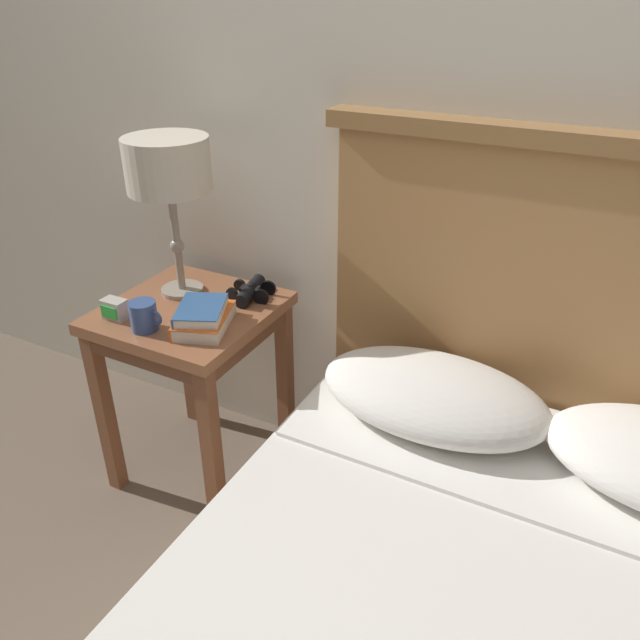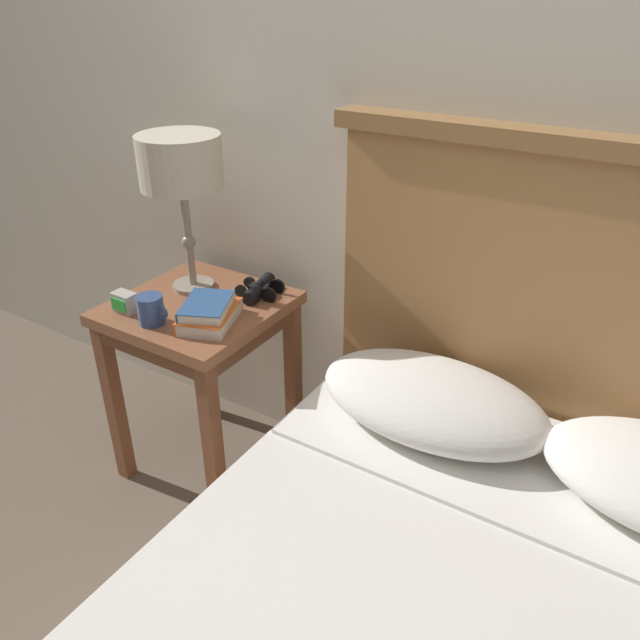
# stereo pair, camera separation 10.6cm
# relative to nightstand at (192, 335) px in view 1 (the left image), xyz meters

# --- Properties ---
(wall_back) EXTENTS (8.00, 0.06, 2.60)m
(wall_back) POSITION_rel_nightstand_xyz_m (0.64, 0.33, 0.78)
(wall_back) COLOR beige
(wall_back) RESTS_ON ground_plane
(nightstand) EXTENTS (0.48, 0.48, 0.62)m
(nightstand) POSITION_rel_nightstand_xyz_m (0.00, 0.00, 0.00)
(nightstand) COLOR brown
(nightstand) RESTS_ON ground_plane
(table_lamp) EXTENTS (0.25, 0.25, 0.48)m
(table_lamp) POSITION_rel_nightstand_xyz_m (-0.08, 0.08, 0.48)
(table_lamp) COLOR gray
(table_lamp) RESTS_ON nightstand
(book_on_nightstand) EXTENTS (0.20, 0.23, 0.04)m
(book_on_nightstand) POSITION_rel_nightstand_xyz_m (0.11, -0.08, 0.12)
(book_on_nightstand) COLOR silver
(book_on_nightstand) RESTS_ON nightstand
(book_stacked_on_top) EXTENTS (0.18, 0.21, 0.03)m
(book_stacked_on_top) POSITION_rel_nightstand_xyz_m (0.11, -0.08, 0.15)
(book_stacked_on_top) COLOR silver
(book_stacked_on_top) RESTS_ON book_on_nightstand
(binoculars_pair) EXTENTS (0.15, 0.16, 0.05)m
(binoculars_pair) POSITION_rel_nightstand_xyz_m (0.13, 0.14, 0.12)
(binoculars_pair) COLOR black
(binoculars_pair) RESTS_ON nightstand
(coffee_mug) EXTENTS (0.10, 0.08, 0.08)m
(coffee_mug) POSITION_rel_nightstand_xyz_m (-0.02, -0.16, 0.14)
(coffee_mug) COLOR #334C84
(coffee_mug) RESTS_ON nightstand
(alarm_clock) EXTENTS (0.07, 0.05, 0.06)m
(alarm_clock) POSITION_rel_nightstand_xyz_m (-0.14, -0.15, 0.13)
(alarm_clock) COLOR #B7B2A8
(alarm_clock) RESTS_ON nightstand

